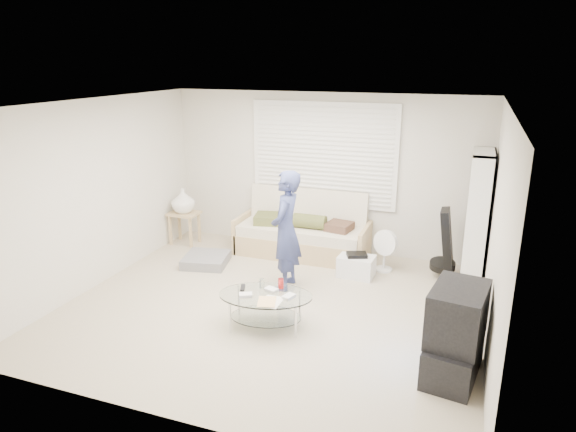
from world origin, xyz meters
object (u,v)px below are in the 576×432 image
at_px(bookshelf, 477,218).
at_px(coffee_table, 266,301).
at_px(tv_unit, 455,333).
at_px(futon_sofa, 303,234).

distance_m(bookshelf, coffee_table, 3.14).
relative_size(bookshelf, tv_unit, 1.97).
xyz_separation_m(bookshelf, coffee_table, (-2.20, -2.16, -0.59)).
distance_m(futon_sofa, tv_unit, 3.55).
relative_size(futon_sofa, coffee_table, 1.73).
xyz_separation_m(futon_sofa, coffee_table, (0.33, -2.34, -0.01)).
height_order(futon_sofa, tv_unit, futon_sofa).
height_order(futon_sofa, bookshelf, bookshelf).
xyz_separation_m(futon_sofa, tv_unit, (2.41, -2.60, 0.12)).
height_order(bookshelf, tv_unit, bookshelf).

